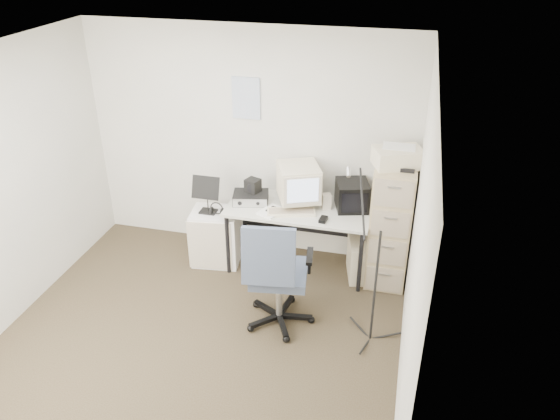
% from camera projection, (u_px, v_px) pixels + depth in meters
% --- Properties ---
extents(floor, '(3.60, 3.60, 0.01)m').
position_uv_depth(floor, '(196.00, 344.00, 4.94)').
color(floor, '#312617').
rests_on(floor, ground).
extents(ceiling, '(3.60, 3.60, 0.01)m').
position_uv_depth(ceiling, '(169.00, 66.00, 3.74)').
color(ceiling, white).
rests_on(ceiling, ground).
extents(wall_back, '(3.60, 0.02, 2.50)m').
position_uv_depth(wall_back, '(250.00, 143.00, 5.88)').
color(wall_back, silver).
rests_on(wall_back, ground).
extents(wall_front, '(3.60, 0.02, 2.50)m').
position_uv_depth(wall_front, '(47.00, 393.00, 2.80)').
color(wall_front, silver).
rests_on(wall_front, ground).
extents(wall_right, '(0.02, 3.60, 2.50)m').
position_uv_depth(wall_right, '(415.00, 254.00, 3.96)').
color(wall_right, silver).
rests_on(wall_right, ground).
extents(wall_calendar, '(0.30, 0.02, 0.44)m').
position_uv_depth(wall_calendar, '(246.00, 98.00, 5.63)').
color(wall_calendar, white).
rests_on(wall_calendar, wall_back).
extents(filing_cabinet, '(0.40, 0.60, 1.30)m').
position_uv_depth(filing_cabinet, '(391.00, 224.00, 5.55)').
color(filing_cabinet, tan).
rests_on(filing_cabinet, floor).
extents(printer, '(0.53, 0.45, 0.17)m').
position_uv_depth(printer, '(398.00, 157.00, 5.19)').
color(printer, beige).
rests_on(printer, filing_cabinet).
extents(desk, '(1.50, 0.70, 0.73)m').
position_uv_depth(desk, '(298.00, 237.00, 5.86)').
color(desk, beige).
rests_on(desk, floor).
extents(crt_monitor, '(0.54, 0.55, 0.44)m').
position_uv_depth(crt_monitor, '(299.00, 186.00, 5.64)').
color(crt_monitor, beige).
rests_on(crt_monitor, desk).
extents(crt_tv, '(0.40, 0.41, 0.29)m').
position_uv_depth(crt_tv, '(352.00, 195.00, 5.61)').
color(crt_tv, black).
rests_on(crt_tv, desk).
extents(desk_speaker, '(0.11, 0.11, 0.16)m').
position_uv_depth(desk_speaker, '(326.00, 201.00, 5.63)').
color(desk_speaker, '#BEB29C').
rests_on(desk_speaker, desk).
extents(keyboard, '(0.52, 0.30, 0.03)m').
position_uv_depth(keyboard, '(291.00, 212.00, 5.57)').
color(keyboard, beige).
rests_on(keyboard, desk).
extents(mouse, '(0.08, 0.13, 0.04)m').
position_uv_depth(mouse, '(323.00, 219.00, 5.43)').
color(mouse, black).
rests_on(mouse, desk).
extents(radio_receiver, '(0.41, 0.33, 0.10)m').
position_uv_depth(radio_receiver, '(251.00, 197.00, 5.77)').
color(radio_receiver, black).
rests_on(radio_receiver, desk).
extents(radio_speaker, '(0.18, 0.17, 0.14)m').
position_uv_depth(radio_speaker, '(253.00, 185.00, 5.75)').
color(radio_speaker, black).
rests_on(radio_speaker, radio_receiver).
extents(papers, '(0.28, 0.32, 0.02)m').
position_uv_depth(papers, '(271.00, 211.00, 5.60)').
color(papers, white).
rests_on(papers, desk).
extents(pc_tower, '(0.29, 0.48, 0.42)m').
position_uv_depth(pc_tower, '(358.00, 258.00, 5.79)').
color(pc_tower, beige).
rests_on(pc_tower, floor).
extents(office_chair, '(0.74, 0.74, 1.14)m').
position_uv_depth(office_chair, '(279.00, 272.00, 4.95)').
color(office_chair, '#414E62').
rests_on(office_chair, floor).
extents(side_cart, '(0.54, 0.46, 0.62)m').
position_uv_depth(side_cart, '(216.00, 237.00, 5.98)').
color(side_cart, white).
rests_on(side_cart, floor).
extents(music_stand, '(0.33, 0.26, 0.43)m').
position_uv_depth(music_stand, '(207.00, 194.00, 5.73)').
color(music_stand, black).
rests_on(music_stand, side_cart).
extents(headphones, '(0.20, 0.20, 0.03)m').
position_uv_depth(headphones, '(217.00, 211.00, 5.75)').
color(headphones, black).
rests_on(headphones, side_cart).
extents(mic_stand, '(0.03, 0.03, 1.49)m').
position_uv_depth(mic_stand, '(377.00, 271.00, 4.65)').
color(mic_stand, black).
rests_on(mic_stand, floor).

